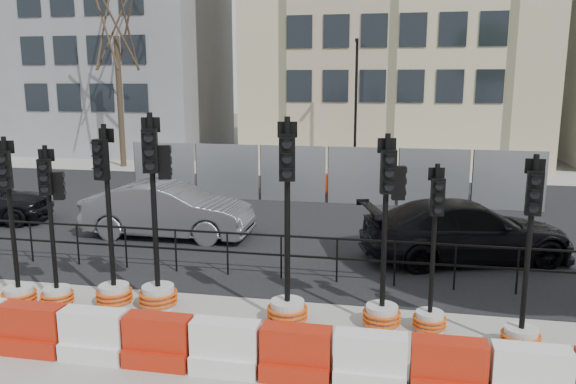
% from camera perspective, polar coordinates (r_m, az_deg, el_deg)
% --- Properties ---
extents(ground, '(120.00, 120.00, 0.00)m').
position_cam_1_polar(ground, '(11.19, -1.96, -10.95)').
color(ground, '#51514C').
rests_on(ground, ground).
extents(sidewalk_near, '(40.00, 6.00, 0.02)m').
position_cam_1_polar(sidewalk_near, '(8.58, -6.70, -18.29)').
color(sidewalk_near, gray).
rests_on(sidewalk_near, ground).
extents(road, '(40.00, 14.00, 0.03)m').
position_cam_1_polar(road, '(17.76, 3.12, -2.46)').
color(road, black).
rests_on(road, ground).
extents(sidewalk_far, '(40.00, 4.00, 0.02)m').
position_cam_1_polar(sidewalk_far, '(26.53, 5.82, 2.08)').
color(sidewalk_far, gray).
rests_on(sidewalk_far, ground).
extents(building_grey, '(11.00, 9.06, 14.00)m').
position_cam_1_polar(building_grey, '(36.11, -16.52, 15.25)').
color(building_grey, gray).
rests_on(building_grey, ground).
extents(kerb_railing, '(18.00, 0.04, 1.00)m').
position_cam_1_polar(kerb_railing, '(12.07, -0.70, -5.81)').
color(kerb_railing, black).
rests_on(kerb_railing, ground).
extents(heras_fencing, '(14.33, 1.72, 2.00)m').
position_cam_1_polar(heras_fencing, '(20.35, 5.84, 1.11)').
color(heras_fencing, '#989CA1').
rests_on(heras_fencing, ground).
extents(lamp_post_far, '(0.12, 0.56, 6.00)m').
position_cam_1_polar(lamp_post_far, '(25.16, 6.90, 8.92)').
color(lamp_post_far, black).
rests_on(lamp_post_far, ground).
extents(tree_bare_far, '(2.00, 2.00, 9.00)m').
position_cam_1_polar(tree_bare_far, '(28.97, -17.10, 15.61)').
color(tree_bare_far, '#473828').
rests_on(tree_bare_far, ground).
extents(barrier_row, '(15.70, 0.50, 0.80)m').
position_cam_1_polar(barrier_row, '(8.58, -6.34, -15.59)').
color(barrier_row, red).
rests_on(barrier_row, ground).
extents(traffic_signal_a, '(0.64, 0.64, 3.24)m').
position_cam_1_polar(traffic_signal_a, '(11.82, -25.86, -7.44)').
color(traffic_signal_a, silver).
rests_on(traffic_signal_a, ground).
extents(traffic_signal_b, '(0.61, 0.61, 3.09)m').
position_cam_1_polar(traffic_signal_b, '(11.51, -22.55, -7.30)').
color(traffic_signal_b, silver).
rests_on(traffic_signal_b, ground).
extents(traffic_signal_c, '(0.68, 0.68, 3.47)m').
position_cam_1_polar(traffic_signal_c, '(11.18, -17.42, -7.60)').
color(traffic_signal_c, silver).
rests_on(traffic_signal_c, ground).
extents(traffic_signal_d, '(0.72, 0.72, 3.68)m').
position_cam_1_polar(traffic_signal_d, '(10.79, -13.14, -7.15)').
color(traffic_signal_d, silver).
rests_on(traffic_signal_d, ground).
extents(traffic_signal_e, '(0.72, 0.72, 3.65)m').
position_cam_1_polar(traffic_signal_e, '(9.88, -0.07, -9.34)').
color(traffic_signal_e, silver).
rests_on(traffic_signal_e, ground).
extents(traffic_signal_f, '(0.67, 0.67, 3.39)m').
position_cam_1_polar(traffic_signal_f, '(9.87, 9.69, -9.21)').
color(traffic_signal_f, silver).
rests_on(traffic_signal_f, ground).
extents(traffic_signal_g, '(0.57, 0.57, 2.91)m').
position_cam_1_polar(traffic_signal_g, '(9.98, 14.30, -10.44)').
color(traffic_signal_g, silver).
rests_on(traffic_signal_g, ground).
extents(traffic_signal_h, '(0.62, 0.62, 3.16)m').
position_cam_1_polar(traffic_signal_h, '(9.75, 22.76, -11.20)').
color(traffic_signal_h, silver).
rests_on(traffic_signal_h, ground).
extents(car_b, '(1.63, 4.59, 1.51)m').
position_cam_1_polar(car_b, '(15.64, -12.03, -1.82)').
color(car_b, '#505055').
rests_on(car_b, ground).
extents(car_c, '(4.85, 6.13, 1.45)m').
position_cam_1_polar(car_c, '(13.98, 17.65, -3.80)').
color(car_c, black).
rests_on(car_c, ground).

